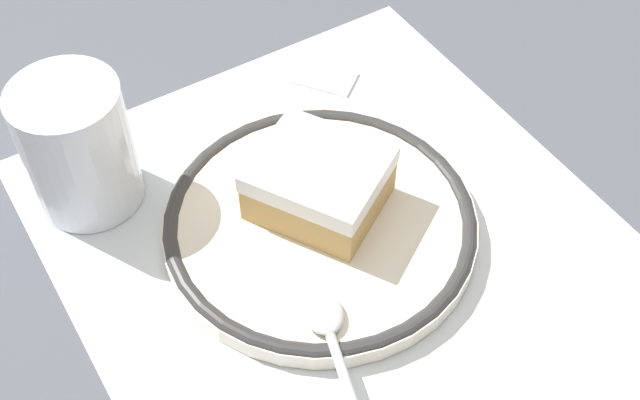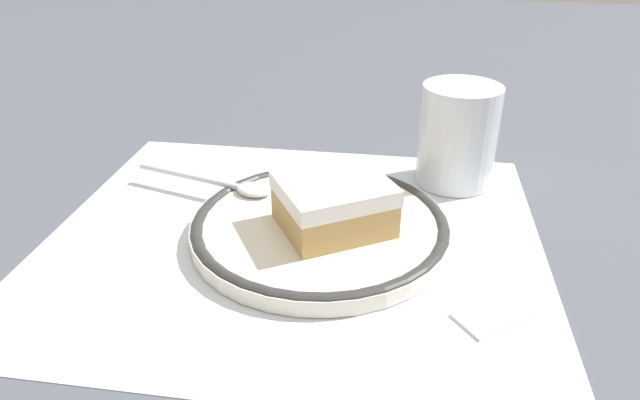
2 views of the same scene
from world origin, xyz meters
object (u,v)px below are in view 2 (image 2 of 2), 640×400
object	(u,v)px
spoon	(228,184)
plate	(320,226)
cup	(457,142)
cake_slice	(334,204)
sugar_packet	(493,312)

from	to	relation	value
spoon	plate	bearing A→B (deg)	153.24
spoon	cup	world-z (taller)	cup
cup	cake_slice	bearing A→B (deg)	51.19
cup	sugar_packet	xyz separation A→B (m)	(-0.02, 0.21, -0.04)
plate	cup	bearing A→B (deg)	-133.75
spoon	sugar_packet	xyz separation A→B (m)	(-0.22, 0.13, -0.01)
cake_slice	cup	xyz separation A→B (m)	(-0.10, -0.13, 0.01)
cake_slice	sugar_packet	world-z (taller)	cake_slice
spoon	cup	distance (m)	0.22
cup	sugar_packet	size ratio (longest dim) A/B	1.94
plate	cup	xyz separation A→B (m)	(-0.12, -0.12, 0.03)
plate	cup	world-z (taller)	cup
cake_slice	cup	bearing A→B (deg)	-128.81
cake_slice	plate	bearing A→B (deg)	-31.84
spoon	cup	size ratio (longest dim) A/B	1.47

